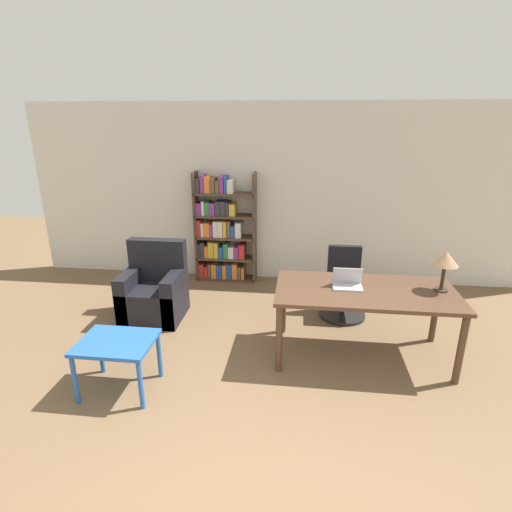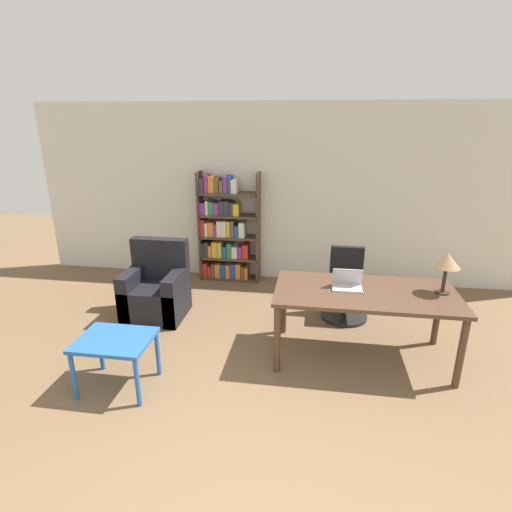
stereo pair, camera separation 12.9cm
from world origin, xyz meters
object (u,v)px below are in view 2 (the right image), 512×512
Objects in this scene: table_lamp at (447,262)px; armchair at (156,292)px; laptop at (347,284)px; bookshelf at (225,232)px; desk at (365,299)px; office_chair at (345,289)px; side_table_blue at (115,346)px.

armchair is (-3.30, 0.55, -0.79)m from table_lamp.
bookshelf is at bearing 131.76° from laptop.
laptop is at bearing 166.76° from desk.
office_chair is 2.45m from armchair.
office_chair is at bearing 8.20° from armchair.
laptop is 2.61m from bookshelf.
laptop is at bearing -48.24° from bookshelf.
armchair is (-2.54, 0.61, -0.36)m from desk.
desk is at bearing -45.97° from bookshelf.
bookshelf is at bearing 144.35° from table_lamp.
table_lamp is 3.44m from armchair.
office_chair reaches higher than desk.
table_lamp is at bearing -35.65° from bookshelf.
side_table_blue is at bearing -159.61° from desk.
desk is at bearing -175.24° from table_lamp.
bookshelf reaches higher than laptop.
table_lamp is 3.33m from bookshelf.
side_table_blue is 2.91m from bookshelf.
office_chair is (0.07, 0.92, -0.45)m from laptop.
armchair is (-0.20, 1.48, -0.12)m from side_table_blue.
table_lamp reaches higher than laptop.
bookshelf reaches higher than side_table_blue.
laptop is at bearing -178.81° from table_lamp.
armchair is at bearing 97.72° from side_table_blue.
desk is at bearing -13.24° from laptop.
desk is 2.04× the size of office_chair.
desk is 2.64m from armchair.
table_lamp is 0.62× the size of side_table_blue.
side_table_blue is (-2.22, -1.83, 0.07)m from office_chair.
office_chair is 1.33× the size of side_table_blue.
desk is 2.51m from side_table_blue.
laptop is 2.37m from side_table_blue.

